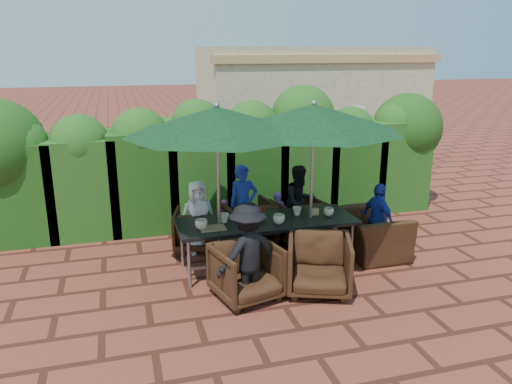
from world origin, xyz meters
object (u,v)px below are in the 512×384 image
object	(u,v)px
umbrella_right	(314,118)
chair_near_left	(247,269)
chair_far_left	(197,227)
dining_table	(267,225)
chair_far_right	(299,219)
chair_far_mid	(248,221)
chair_near_right	(319,262)
chair_end_right	(372,227)
umbrella_left	(217,121)

from	to	relation	value
umbrella_right	chair_near_left	world-z (taller)	umbrella_right
umbrella_right	chair_far_left	distance (m)	2.63
dining_table	chair_near_left	size ratio (longest dim) A/B	3.22
chair_far_right	chair_far_left	bearing A→B (deg)	-16.83
chair_far_mid	chair_near_left	size ratio (longest dim) A/B	1.01
chair_far_left	chair_near_right	size ratio (longest dim) A/B	0.86
chair_far_left	chair_end_right	size ratio (longest dim) A/B	0.68
chair_far_mid	chair_near_right	size ratio (longest dim) A/B	0.97
chair_far_mid	dining_table	bearing A→B (deg)	84.49
umbrella_left	umbrella_right	size ratio (longest dim) A/B	1.00
umbrella_left	chair_far_mid	bearing A→B (deg)	55.12
dining_table	chair_far_left	distance (m)	1.38
chair_near_right	chair_far_right	bearing A→B (deg)	98.41
umbrella_right	chair_near_left	bearing A→B (deg)	-146.64
dining_table	chair_far_mid	xyz separation A→B (m)	(-0.03, 0.99, -0.27)
chair_far_mid	chair_near_left	world-z (taller)	chair_far_mid
umbrella_left	chair_far_right	world-z (taller)	umbrella_left
chair_near_left	chair_end_right	xyz separation A→B (m)	(2.24, 0.83, 0.07)
chair_far_mid	chair_near_left	xyz separation A→B (m)	(-0.50, -1.82, -0.01)
dining_table	chair_end_right	world-z (taller)	chair_end_right
chair_far_left	chair_near_right	distance (m)	2.35
chair_near_left	chair_near_right	bearing A→B (deg)	-19.30
dining_table	chair_near_left	distance (m)	1.02
chair_far_mid	chair_end_right	size ratio (longest dim) A/B	0.76
chair_far_left	chair_far_mid	distance (m)	0.85
chair_near_right	chair_end_right	bearing A→B (deg)	56.30
chair_far_right	chair_near_right	distance (m)	1.84
chair_near_left	chair_end_right	distance (m)	2.39
dining_table	chair_far_right	xyz separation A→B (m)	(0.83, 0.89, -0.28)
umbrella_right	chair_far_left	xyz separation A→B (m)	(-1.53, 1.07, -1.85)
chair_far_left	chair_far_mid	xyz separation A→B (m)	(0.85, -0.03, 0.05)
chair_far_mid	chair_far_right	xyz separation A→B (m)	(0.86, -0.10, -0.01)
umbrella_right	chair_far_mid	bearing A→B (deg)	123.49
chair_far_right	chair_far_mid	bearing A→B (deg)	-19.07
chair_near_left	umbrella_right	bearing A→B (deg)	19.09
chair_near_left	chair_end_right	bearing A→B (deg)	6.10
umbrella_left	chair_near_right	xyz separation A→B (m)	(1.15, -0.93, -1.79)
umbrella_left	chair_far_right	bearing A→B (deg)	29.52
chair_far_left	chair_end_right	bearing A→B (deg)	173.52
umbrella_left	chair_far_left	size ratio (longest dim) A/B	3.50
chair_far_mid	chair_near_right	bearing A→B (deg)	96.88
umbrella_left	chair_near_left	xyz separation A→B (m)	(0.18, -0.85, -1.81)
umbrella_left	chair_far_mid	size ratio (longest dim) A/B	3.11
chair_far_right	chair_near_right	size ratio (longest dim) A/B	0.94
umbrella_left	chair_near_right	bearing A→B (deg)	-39.02
chair_near_right	chair_far_left	bearing A→B (deg)	144.71
umbrella_right	chair_near_right	size ratio (longest dim) A/B	3.01
chair_far_mid	chair_far_right	world-z (taller)	chair_far_mid
chair_far_mid	chair_near_right	world-z (taller)	chair_near_right
umbrella_right	chair_far_mid	distance (m)	2.19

